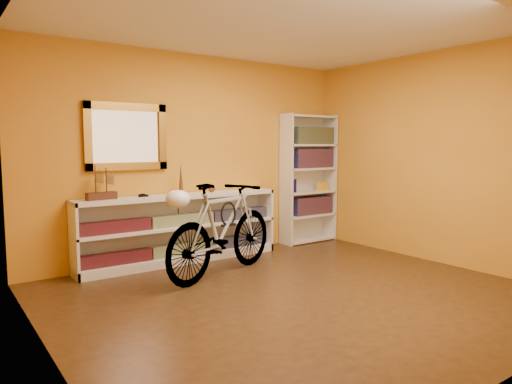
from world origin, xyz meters
TOP-DOWN VIEW (x-y plane):
  - floor at (0.00, 0.00)m, footprint 4.50×4.00m
  - ceiling at (0.00, 0.00)m, footprint 4.50×4.00m
  - back_wall at (0.00, 2.00)m, footprint 4.50×0.01m
  - left_wall at (-2.25, 0.00)m, footprint 0.01×4.00m
  - right_wall at (2.25, 0.00)m, footprint 0.01×4.00m
  - gilt_mirror at (-0.95, 1.97)m, footprint 0.98×0.06m
  - wall_socket at (0.90, 1.99)m, footprint 0.09×0.02m
  - console_unit at (-0.34, 1.81)m, footprint 2.60×0.35m
  - cd_row_lower at (-0.34, 1.79)m, footprint 2.50×0.13m
  - cd_row_upper at (-0.34, 1.79)m, footprint 2.50×0.13m
  - model_ship at (-1.31, 1.81)m, footprint 0.34×0.15m
  - toy_car at (-0.82, 1.81)m, footprint 0.00×0.00m
  - bronze_ornament at (-0.34, 1.81)m, footprint 0.07×0.07m
  - decorative_orb at (0.10, 1.81)m, footprint 0.09×0.09m
  - bookcase at (1.78, 1.84)m, footprint 0.90×0.30m
  - book_row_a at (1.83, 1.84)m, footprint 0.70×0.22m
  - book_row_b at (1.83, 1.84)m, footprint 0.70×0.22m
  - book_row_c at (1.83, 1.84)m, footprint 0.70×0.22m
  - travel_mug at (1.47, 1.82)m, footprint 0.09×0.09m
  - red_tin at (1.58, 1.87)m, footprint 0.19×0.19m
  - yellow_bag at (2.03, 1.80)m, footprint 0.18×0.13m
  - bicycle at (-0.23, 1.01)m, footprint 1.02×1.84m
  - helmet at (-0.88, 0.79)m, footprint 0.24×0.23m
  - u_lock at (-0.13, 1.05)m, footprint 0.20×0.02m

SIDE VIEW (x-z plane):
  - floor at x=0.00m, z-range -0.01..0.00m
  - cd_row_lower at x=-0.34m, z-range 0.10..0.24m
  - wall_socket at x=0.90m, z-range 0.21..0.29m
  - console_unit at x=-0.34m, z-range 0.00..0.85m
  - bicycle at x=-0.23m, z-range 0.00..1.05m
  - cd_row_upper at x=-0.34m, z-range 0.47..0.60m
  - book_row_a at x=1.83m, z-range 0.42..0.68m
  - u_lock at x=-0.13m, z-range 0.58..0.78m
  - yellow_bag at x=2.03m, z-range 0.77..0.89m
  - toy_car at x=-0.82m, z-range 0.85..0.85m
  - travel_mug at x=1.47m, z-range 0.77..0.96m
  - decorative_orb at x=0.10m, z-range 0.85..0.94m
  - helmet at x=-0.88m, z-range 0.83..1.02m
  - bookcase at x=1.78m, z-range 0.00..1.90m
  - bronze_ornament at x=-0.34m, z-range 0.85..1.23m
  - model_ship at x=-1.31m, z-range 0.85..1.24m
  - book_row_b at x=1.83m, z-range 1.11..1.40m
  - back_wall at x=0.00m, z-range 0.00..2.60m
  - left_wall at x=-2.25m, z-range 0.00..2.60m
  - right_wall at x=2.25m, z-range 0.00..2.60m
  - gilt_mirror at x=-0.95m, z-range 1.16..1.94m
  - red_tin at x=1.58m, z-range 1.46..1.65m
  - book_row_c at x=1.83m, z-range 1.46..1.71m
  - ceiling at x=0.00m, z-range 2.60..2.61m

